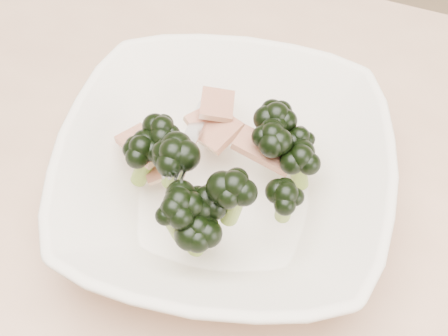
# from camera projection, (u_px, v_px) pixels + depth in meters

# --- Properties ---
(dining_table) EXTENTS (1.20, 0.80, 0.75)m
(dining_table) POSITION_uv_depth(u_px,v_px,m) (163.00, 290.00, 0.64)
(dining_table) COLOR tan
(dining_table) RESTS_ON ground
(broccoli_dish) EXTENTS (0.35, 0.35, 0.11)m
(broccoli_dish) POSITION_uv_depth(u_px,v_px,m) (223.00, 176.00, 0.55)
(broccoli_dish) COLOR beige
(broccoli_dish) RESTS_ON dining_table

